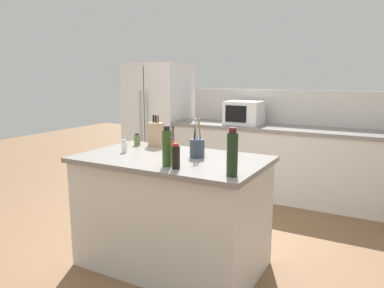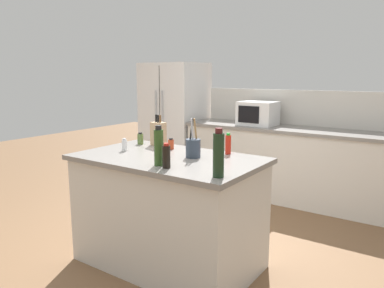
# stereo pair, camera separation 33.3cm
# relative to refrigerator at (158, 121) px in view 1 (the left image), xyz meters

# --- Properties ---
(ground_plane) EXTENTS (14.00, 14.00, 0.00)m
(ground_plane) POSITION_rel_refrigerator_xyz_m (1.64, -2.25, -0.89)
(ground_plane) COLOR brown
(back_counter_run) EXTENTS (2.91, 0.66, 0.94)m
(back_counter_run) POSITION_rel_refrigerator_xyz_m (1.94, -0.05, -0.41)
(back_counter_run) COLOR beige
(back_counter_run) RESTS_ON ground_plane
(wall_backsplash) EXTENTS (2.87, 0.03, 0.46)m
(wall_backsplash) POSITION_rel_refrigerator_xyz_m (1.94, 0.27, 0.28)
(wall_backsplash) COLOR beige
(wall_backsplash) RESTS_ON back_counter_run
(kitchen_island) EXTENTS (1.53, 0.91, 0.94)m
(kitchen_island) POSITION_rel_refrigerator_xyz_m (1.64, -2.25, -0.41)
(kitchen_island) COLOR beige
(kitchen_island) RESTS_ON ground_plane
(refrigerator) EXTENTS (0.89, 0.75, 1.77)m
(refrigerator) POSITION_rel_refrigerator_xyz_m (0.00, 0.00, 0.00)
(refrigerator) COLOR white
(refrigerator) RESTS_ON ground_plane
(microwave) EXTENTS (0.47, 0.39, 0.31)m
(microwave) POSITION_rel_refrigerator_xyz_m (1.42, -0.05, 0.21)
(microwave) COLOR white
(microwave) RESTS_ON back_counter_run
(knife_block) EXTENTS (0.15, 0.13, 0.29)m
(knife_block) POSITION_rel_refrigerator_xyz_m (1.26, -1.92, 0.17)
(knife_block) COLOR tan
(knife_block) RESTS_ON kitchen_island
(utensil_crock) EXTENTS (0.12, 0.12, 0.32)m
(utensil_crock) POSITION_rel_refrigerator_xyz_m (1.83, -2.16, 0.14)
(utensil_crock) COLOR #333D4C
(utensil_crock) RESTS_ON kitchen_island
(wine_bottle) EXTENTS (0.07, 0.07, 0.32)m
(wine_bottle) POSITION_rel_refrigerator_xyz_m (2.30, -2.55, 0.21)
(wine_bottle) COLOR black
(wine_bottle) RESTS_ON kitchen_island
(hot_sauce_bottle) EXTENTS (0.05, 0.05, 0.18)m
(hot_sauce_bottle) POSITION_rel_refrigerator_xyz_m (2.00, -1.89, 0.14)
(hot_sauce_bottle) COLOR red
(hot_sauce_bottle) RESTS_ON kitchen_island
(salt_shaker) EXTENTS (0.05, 0.05, 0.11)m
(salt_shaker) POSITION_rel_refrigerator_xyz_m (1.18, -2.29, 0.11)
(salt_shaker) COLOR silver
(salt_shaker) RESTS_ON kitchen_island
(spice_jar_paprika) EXTENTS (0.05, 0.05, 0.10)m
(spice_jar_paprika) POSITION_rel_refrigerator_xyz_m (1.47, -1.99, 0.10)
(spice_jar_paprika) COLOR #B73D1E
(spice_jar_paprika) RESTS_ON kitchen_island
(spice_jar_oregano) EXTENTS (0.06, 0.06, 0.12)m
(spice_jar_oregano) POSITION_rel_refrigerator_xyz_m (1.08, -1.97, 0.11)
(spice_jar_oregano) COLOR #567038
(spice_jar_oregano) RESTS_ON kitchen_island
(olive_oil_bottle) EXTENTS (0.07, 0.07, 0.30)m
(olive_oil_bottle) POSITION_rel_refrigerator_xyz_m (1.77, -2.53, 0.19)
(olive_oil_bottle) COLOR #2D4C1E
(olive_oil_bottle) RESTS_ON kitchen_island
(soy_sauce_bottle) EXTENTS (0.06, 0.06, 0.18)m
(soy_sauce_bottle) POSITION_rel_refrigerator_xyz_m (1.87, -2.56, 0.14)
(soy_sauce_bottle) COLOR black
(soy_sauce_bottle) RESTS_ON kitchen_island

